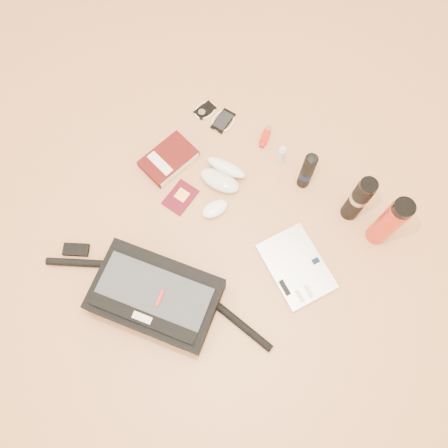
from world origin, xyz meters
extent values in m
plane|color=tan|center=(0.00, 0.00, 0.00)|extent=(4.00, 4.00, 0.00)
cube|color=black|center=(-0.05, -0.30, 0.05)|extent=(0.49, 0.39, 0.11)
cube|color=#323439|center=(-0.04, -0.31, 0.11)|extent=(0.42, 0.30, 0.01)
cube|color=black|center=(-0.02, -0.39, 0.11)|extent=(0.38, 0.16, 0.01)
cube|color=beige|center=(-0.02, -0.39, 0.11)|extent=(0.07, 0.04, 0.02)
cube|color=#B5130D|center=(-0.02, -0.30, 0.11)|extent=(0.03, 0.06, 0.02)
cylinder|color=black|center=(-0.35, -0.38, 0.01)|extent=(0.23, 0.18, 0.03)
cylinder|color=black|center=(0.25, -0.19, 0.01)|extent=(0.27, 0.03, 0.03)
cube|color=black|center=(-0.41, -0.36, 0.01)|extent=(0.11, 0.09, 0.02)
cube|color=silver|center=(0.28, 0.11, 0.01)|extent=(0.34, 0.29, 0.02)
cube|color=#091332|center=(0.32, 0.17, 0.02)|extent=(0.03, 0.03, 0.00)
cube|color=silver|center=(0.37, 0.06, 0.02)|extent=(0.05, 0.03, 0.01)
cube|color=silver|center=(0.35, 0.02, 0.02)|extent=(0.05, 0.03, 0.01)
cube|color=black|center=(0.29, 0.01, 0.02)|extent=(0.06, 0.04, 0.01)
cube|color=#400A09|center=(-0.39, 0.15, 0.02)|extent=(0.17, 0.23, 0.04)
cube|color=beige|center=(-0.32, 0.14, 0.02)|extent=(0.03, 0.20, 0.03)
cube|color=beige|center=(-0.39, 0.10, 0.04)|extent=(0.12, 0.05, 0.00)
cube|color=#490715|center=(-0.24, 0.05, 0.00)|extent=(0.10, 0.14, 0.01)
cube|color=#F1B243|center=(-0.24, 0.06, 0.01)|extent=(0.05, 0.05, 0.00)
ellipsoid|color=white|center=(-0.10, 0.09, 0.02)|extent=(0.10, 0.12, 0.03)
ellipsoid|color=silver|center=(-0.16, 0.20, 0.02)|extent=(0.18, 0.11, 0.05)
ellipsoid|color=white|center=(-0.17, 0.25, 0.04)|extent=(0.18, 0.12, 0.10)
ellipsoid|color=black|center=(-0.19, 0.19, 0.03)|extent=(0.05, 0.04, 0.02)
ellipsoid|color=black|center=(-0.13, 0.21, 0.03)|extent=(0.05, 0.04, 0.02)
cylinder|color=black|center=(-0.16, 0.20, 0.03)|extent=(0.03, 0.01, 0.01)
cube|color=black|center=(-0.42, 0.43, 0.00)|extent=(0.07, 0.10, 0.01)
cylinder|color=gray|center=(-0.43, 0.41, 0.01)|extent=(0.03, 0.03, 0.00)
torus|color=white|center=(-0.42, 0.43, 0.01)|extent=(0.09, 0.09, 0.01)
cube|color=black|center=(-0.33, 0.43, 0.00)|extent=(0.07, 0.12, 0.01)
cube|color=black|center=(-0.33, 0.43, 0.01)|extent=(0.06, 0.09, 0.00)
torus|color=white|center=(-0.33, 0.43, 0.01)|extent=(0.10, 0.10, 0.01)
cube|color=#A71A0C|center=(-0.14, 0.48, 0.01)|extent=(0.05, 0.07, 0.03)
cube|color=red|center=(-0.13, 0.44, 0.01)|extent=(0.03, 0.03, 0.02)
cylinder|color=#9D9D9F|center=(-0.15, 0.51, 0.01)|extent=(0.03, 0.04, 0.02)
cylinder|color=#B1D7ED|center=(-0.03, 0.43, 0.04)|extent=(0.03, 0.03, 0.08)
cylinder|color=white|center=(-0.03, 0.43, 0.09)|extent=(0.02, 0.02, 0.02)
cylinder|color=silver|center=(-0.03, 0.43, 0.10)|extent=(0.01, 0.01, 0.01)
cylinder|color=black|center=(0.10, 0.41, 0.10)|extent=(0.05, 0.05, 0.20)
cylinder|color=#071132|center=(0.10, 0.41, 0.08)|extent=(0.06, 0.06, 0.04)
ellipsoid|color=black|center=(0.10, 0.41, 0.20)|extent=(0.05, 0.05, 0.02)
cylinder|color=black|center=(0.31, 0.42, 0.12)|extent=(0.08, 0.08, 0.24)
cylinder|color=#9B9B9D|center=(0.31, 0.42, 0.15)|extent=(0.09, 0.09, 0.03)
cylinder|color=black|center=(0.31, 0.42, 0.25)|extent=(0.08, 0.08, 0.02)
cylinder|color=red|center=(0.45, 0.40, 0.13)|extent=(0.09, 0.09, 0.27)
cylinder|color=black|center=(0.45, 0.40, 0.28)|extent=(0.09, 0.09, 0.03)
camera|label=1|loc=(0.32, -0.37, 1.59)|focal=35.00mm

